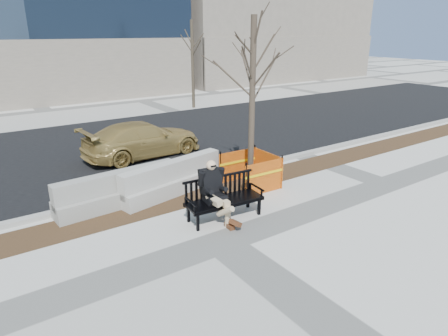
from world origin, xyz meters
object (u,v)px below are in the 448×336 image
Objects in this scene: seated_man at (214,220)px; jersey_barrier_right at (173,193)px; jersey_barrier_left at (120,205)px; bench at (224,218)px; sedan at (144,156)px; tree_fence at (250,186)px.

jersey_barrier_right is at bearing 95.76° from seated_man.
bench is at bearing -53.80° from jersey_barrier_left.
sedan is at bearing 87.99° from seated_man.
jersey_barrier_right is (-2.19, 0.86, 0.00)m from tree_fence.
sedan is (-1.42, 4.70, 0.00)m from tree_fence.
tree_fence is (1.89, 1.34, 0.00)m from bench.
tree_fence is 4.91m from sedan.
sedan is 1.32× the size of jersey_barrier_left.
tree_fence reaches higher than bench.
tree_fence is (2.16, 1.27, 0.00)m from seated_man.
seated_man is 6.01m from sedan.
seated_man is 2.50m from tree_fence.
bench reaches higher than jersey_barrier_left.
bench is at bearing 170.65° from sedan.
jersey_barrier_left is (-1.90, 2.27, 0.00)m from bench.
seated_man is 0.46× the size of jersey_barrier_left.
bench is 0.59× the size of jersey_barrier_left.
seated_man is 0.45× the size of jersey_barrier_right.
tree_fence is 2.35m from jersey_barrier_right.
jersey_barrier_right is at bearing 158.50° from tree_fence.
bench is 0.45× the size of sedan.
jersey_barrier_left is at bearing 166.27° from tree_fence.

